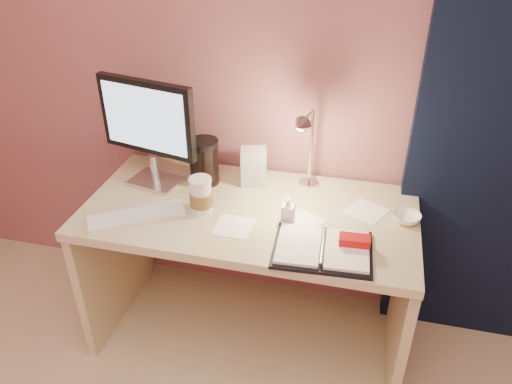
% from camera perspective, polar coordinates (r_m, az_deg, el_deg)
% --- Properties ---
extents(room, '(3.50, 3.50, 3.50)m').
position_cam_1_polar(room, '(2.21, 26.36, 8.18)').
color(room, '#C6B28E').
rests_on(room, ground).
extents(desk, '(1.40, 0.70, 0.73)m').
position_cam_1_polar(desk, '(2.30, -0.29, -5.66)').
color(desk, beige).
rests_on(desk, ground).
extents(monitor, '(0.46, 0.21, 0.49)m').
position_cam_1_polar(monitor, '(2.21, -12.13, 7.62)').
color(monitor, silver).
rests_on(monitor, desk).
extents(keyboard, '(0.39, 0.31, 0.02)m').
position_cam_1_polar(keyboard, '(2.11, -13.48, -2.66)').
color(keyboard, white).
rests_on(keyboard, desk).
extents(planner, '(0.38, 0.30, 0.06)m').
position_cam_1_polar(planner, '(1.88, 7.92, -6.36)').
color(planner, black).
rests_on(planner, desk).
extents(paper_a, '(0.15, 0.15, 0.00)m').
position_cam_1_polar(paper_a, '(2.00, -2.58, -3.98)').
color(paper_a, white).
rests_on(paper_a, desk).
extents(paper_b, '(0.20, 0.20, 0.00)m').
position_cam_1_polar(paper_b, '(2.14, 12.47, -2.16)').
color(paper_b, white).
rests_on(paper_b, desk).
extents(paper_c, '(0.18, 0.18, 0.00)m').
position_cam_1_polar(paper_c, '(2.04, 5.44, -3.36)').
color(paper_c, white).
rests_on(paper_c, desk).
extents(coffee_cup, '(0.10, 0.10, 0.16)m').
position_cam_1_polar(coffee_cup, '(2.07, -6.30, -0.45)').
color(coffee_cup, white).
rests_on(coffee_cup, desk).
extents(bowl, '(0.14, 0.14, 0.04)m').
position_cam_1_polar(bowl, '(2.11, 16.82, -2.85)').
color(bowl, white).
rests_on(bowl, desk).
extents(lotion_bottle, '(0.05, 0.05, 0.11)m').
position_cam_1_polar(lotion_bottle, '(2.01, 3.70, -1.97)').
color(lotion_bottle, white).
rests_on(lotion_bottle, desk).
extents(dark_jar, '(0.13, 0.13, 0.19)m').
position_cam_1_polar(dark_jar, '(2.27, -5.93, 3.23)').
color(dark_jar, black).
rests_on(dark_jar, desk).
extents(product_box, '(0.13, 0.11, 0.17)m').
position_cam_1_polar(product_box, '(2.25, -0.27, 2.94)').
color(product_box, beige).
rests_on(product_box, desk).
extents(desk_lamp, '(0.11, 0.24, 0.39)m').
position_cam_1_polar(desk_lamp, '(2.09, 6.48, 5.21)').
color(desk_lamp, silver).
rests_on(desk_lamp, desk).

